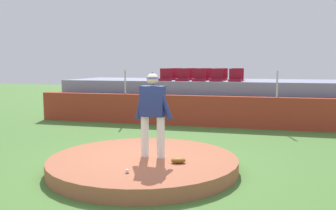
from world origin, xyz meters
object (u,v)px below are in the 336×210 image
Objects in this scene: pitcher at (153,108)px; stadium_chair_5 at (171,76)px; baseball at (127,171)px; stadium_chair_3 at (216,77)px; stadium_chair_2 at (199,77)px; stadium_chair_11 at (191,76)px; stadium_chair_4 at (235,77)px; stadium_chair_7 at (203,77)px; stadium_chair_8 at (220,77)px; stadium_chair_12 at (206,76)px; stadium_chair_0 at (165,77)px; stadium_chair_13 at (222,76)px; stadium_chair_1 at (183,77)px; stadium_chair_9 at (237,77)px; stadium_chair_6 at (187,76)px; stadium_chair_14 at (238,76)px; stadium_chair_10 at (176,76)px; fielding_glove at (178,160)px.

pitcher is 3.63× the size of stadium_chair_5.
baseball is 0.15× the size of stadium_chair_3.
stadium_chair_11 is (-0.68, 1.86, 0.00)m from stadium_chair_2.
stadium_chair_4 is 1.66m from stadium_chair_7.
pitcher is 3.63× the size of stadium_chair_8.
stadium_chair_7 is 0.85m from stadium_chair_12.
stadium_chair_4 is 1.00× the size of stadium_chair_7.
pitcher is at bearing 91.54° from stadium_chair_12.
stadium_chair_5 is (0.02, 0.93, 0.00)m from stadium_chair_0.
stadium_chair_0 and stadium_chair_5 have the same top height.
stadium_chair_3 is at bearing 155.73° from stadium_chair_5.
stadium_chair_4 is at bearing 111.80° from stadium_chair_13.
stadium_chair_1 is at bearing -1.20° from stadium_chair_3.
stadium_chair_9 is (0.03, 0.86, 0.00)m from stadium_chair_4.
stadium_chair_13 is at bearing 89.47° from pitcher.
stadium_chair_2 and stadium_chair_5 have the same top height.
stadium_chair_1 and stadium_chair_6 have the same top height.
stadium_chair_3 is 1.00× the size of stadium_chair_9.
stadium_chair_12 is 1.00× the size of stadium_chair_14.
stadium_chair_13 is at bearing 177.70° from stadium_chair_11.
stadium_chair_9 is at bearing -130.02° from stadium_chair_3.
stadium_chair_10 is (-1.39, 0.85, 0.00)m from stadium_chair_7.
stadium_chair_4 is 1.13m from stadium_chair_8.
stadium_chair_7 is 1.62m from stadium_chair_10.
stadium_chair_5 is 2.81m from stadium_chair_9.
stadium_chair_12 is (1.38, 1.79, 0.00)m from stadium_chair_0.
stadium_chair_10 is 1.00× the size of stadium_chair_13.
stadium_chair_0 is at bearing 88.50° from stadium_chair_5.
stadium_chair_10 and stadium_chair_12 have the same top height.
stadium_chair_1 is at bearing 69.32° from stadium_chair_12.
baseball is 10.03m from stadium_chair_11.
baseball is 0.25× the size of fielding_glove.
stadium_chair_7 is at bearing -176.95° from stadium_chair_6.
stadium_chair_13 is 1.00× the size of stadium_chair_14.
stadium_chair_6 is at bearing 178.03° from stadium_chair_5.
stadium_chair_3 is at bearing 125.59° from stadium_chair_7.
stadium_chair_9 is (2.81, -0.03, 0.00)m from stadium_chair_5.
fielding_glove is 0.60× the size of stadium_chair_9.
stadium_chair_3 and stadium_chair_8 have the same top height.
stadium_chair_5 and stadium_chair_12 have the same top height.
stadium_chair_8 reaches higher than pitcher.
stadium_chair_8 is 1.11m from stadium_chair_14.
stadium_chair_14 is at bearing -139.23° from stadium_chair_1.
stadium_chair_10 is (-2.09, 0.85, 0.00)m from stadium_chair_8.
stadium_chair_8 and stadium_chair_12 have the same top height.
baseball is at bearing 95.09° from stadium_chair_6.
fielding_glove is at bearing -22.94° from pitcher.
stadium_chair_2 and stadium_chair_13 have the same top height.
stadium_chair_12 is (-0.73, 0.86, 0.00)m from stadium_chair_8.
stadium_chair_0 is 1.40m from stadium_chair_2.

